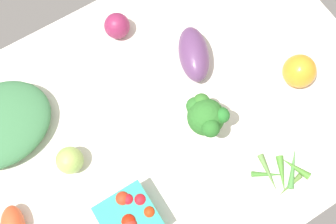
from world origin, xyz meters
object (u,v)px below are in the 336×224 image
broccoli_head (206,116)px  berry_basket (130,218)px  bell_pepper_orange (299,71)px  red_onion_center (117,26)px  okra_pile (283,173)px  eggplant (194,54)px  heirloom_tomato_green (70,160)px

broccoli_head → berry_basket: (-25.74, -9.50, -4.38)cm
bell_pepper_orange → red_onion_center: bearing=131.6°
bell_pepper_orange → broccoli_head: bearing=177.3°
berry_basket → okra_pile: 36.36cm
red_onion_center → okra_pile: red_onion_center is taller
eggplant → heirloom_tomato_green: (-38.36, -7.44, -0.56)cm
heirloom_tomato_green → eggplant: bearing=11.0°
broccoli_head → red_onion_center: (-4.31, 33.58, -4.80)cm
broccoli_head → heirloom_tomato_green: size_ratio=1.94×
broccoli_head → berry_basket: bearing=-159.7°
red_onion_center → eggplant: bearing=-55.3°
red_onion_center → okra_pile: size_ratio=0.50×
broccoli_head → berry_basket: size_ratio=1.06×
broccoli_head → eggplant: (7.65, 16.34, -4.40)cm
broccoli_head → red_onion_center: bearing=97.3°
okra_pile → bell_pepper_orange: bearing=45.6°
eggplant → okra_pile: (1.62, -35.22, -2.93)cm
berry_basket → eggplant: bearing=37.7°
heirloom_tomato_green → bell_pepper_orange: 58.17cm
broccoli_head → eggplant: bearing=64.9°
bell_pepper_orange → berry_basket: 52.94cm
broccoli_head → okra_pile: broccoli_head is taller
broccoli_head → heirloom_tomato_green: 32.36cm
heirloom_tomato_green → okra_pile: 48.74cm
broccoli_head → bell_pepper_orange: size_ratio=1.47×
red_onion_center → broccoli_head: bearing=-82.7°
broccoli_head → berry_basket: 27.78cm
eggplant → red_onion_center: eggplant is taller
eggplant → heirloom_tomato_green: 39.08cm
heirloom_tomato_green → berry_basket: size_ratio=0.54×
broccoli_head → red_onion_center: broccoli_head is taller
bell_pepper_orange → red_onion_center: size_ratio=1.25×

